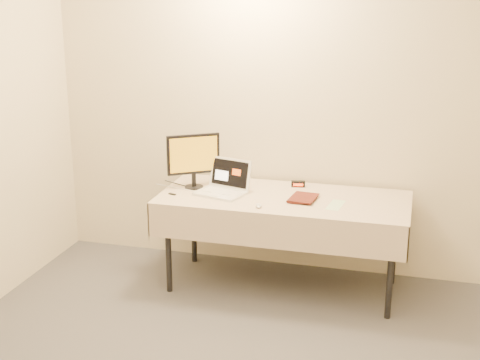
% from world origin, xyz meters
% --- Properties ---
extents(back_wall, '(4.00, 0.10, 2.70)m').
position_xyz_m(back_wall, '(0.00, 2.50, 1.35)').
color(back_wall, beige).
rests_on(back_wall, ground).
extents(table, '(1.86, 0.81, 0.74)m').
position_xyz_m(table, '(0.00, 2.05, 0.68)').
color(table, black).
rests_on(table, ground).
extents(laptop, '(0.42, 0.39, 0.25)m').
position_xyz_m(laptop, '(-0.46, 2.03, 0.80)').
color(laptop, white).
rests_on(laptop, table).
extents(monitor, '(0.36, 0.25, 0.43)m').
position_xyz_m(monitor, '(-0.72, 2.09, 0.99)').
color(monitor, black).
rests_on(monitor, table).
extents(book, '(0.19, 0.04, 0.25)m').
position_xyz_m(book, '(0.06, 2.02, 0.86)').
color(book, maroon).
rests_on(book, table).
extents(alarm_clock, '(0.11, 0.06, 0.04)m').
position_xyz_m(alarm_clock, '(0.06, 2.33, 0.76)').
color(alarm_clock, black).
rests_on(alarm_clock, table).
extents(clicker, '(0.06, 0.10, 0.02)m').
position_xyz_m(clicker, '(-0.13, 1.77, 0.75)').
color(clicker, silver).
rests_on(clicker, table).
extents(paper_form, '(0.12, 0.25, 0.00)m').
position_xyz_m(paper_form, '(0.40, 1.95, 0.74)').
color(paper_form, '#C3EBBB').
rests_on(paper_form, table).
extents(usb_dongle, '(0.06, 0.04, 0.01)m').
position_xyz_m(usb_dongle, '(-0.82, 1.87, 0.74)').
color(usb_dongle, black).
rests_on(usb_dongle, table).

